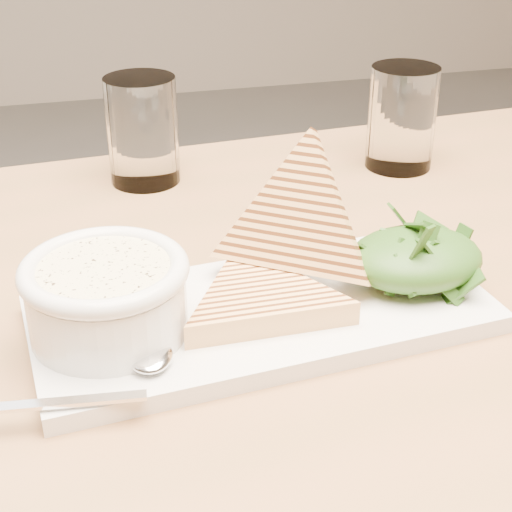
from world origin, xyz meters
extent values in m
cube|color=brown|center=(0.17, -0.06, 0.72)|extent=(1.19, 0.84, 0.04)
cube|color=silver|center=(0.10, -0.09, 0.75)|extent=(0.38, 0.20, 0.02)
cylinder|color=silver|center=(-0.02, -0.10, 0.78)|extent=(0.12, 0.12, 0.05)
cylinder|color=beige|center=(-0.02, -0.10, 0.81)|extent=(0.10, 0.10, 0.01)
torus|color=silver|center=(-0.02, -0.10, 0.81)|extent=(0.12, 0.12, 0.01)
ellipsoid|color=#18390E|center=(0.23, -0.09, 0.78)|extent=(0.11, 0.09, 0.04)
ellipsoid|color=silver|center=(0.00, -0.15, 0.77)|extent=(0.04, 0.05, 0.01)
cube|color=silver|center=(-0.06, -0.18, 0.76)|extent=(0.11, 0.02, 0.00)
cylinder|color=white|center=(0.05, 0.22, 0.80)|extent=(0.08, 0.08, 0.12)
cylinder|color=white|center=(0.34, 0.19, 0.80)|extent=(0.08, 0.08, 0.12)
camera|label=1|loc=(-0.04, -0.60, 1.09)|focal=55.00mm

